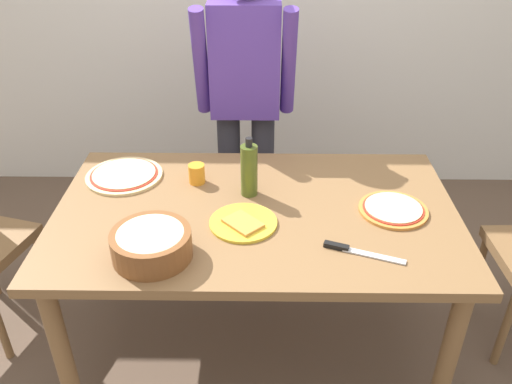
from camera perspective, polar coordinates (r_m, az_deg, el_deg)
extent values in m
plane|color=brown|center=(2.61, -0.02, -15.92)|extent=(8.00, 8.00, 0.00)
cube|color=brown|center=(2.12, -0.02, -2.32)|extent=(1.60, 0.96, 0.04)
cylinder|color=brown|center=(2.20, -20.09, -16.21)|extent=(0.07, 0.07, 0.72)
cylinder|color=brown|center=(2.19, 19.93, -16.61)|extent=(0.07, 0.07, 0.72)
cylinder|color=brown|center=(2.77, -15.02, -4.01)|extent=(0.07, 0.07, 0.72)
cylinder|color=brown|center=(2.75, 15.30, -4.24)|extent=(0.07, 0.07, 0.72)
cylinder|color=#2D2D38|center=(2.93, -2.81, 0.92)|extent=(0.12, 0.12, 0.85)
cylinder|color=#2D2D38|center=(2.93, 0.71, 0.90)|extent=(0.12, 0.12, 0.85)
cube|color=#56389E|center=(2.64, -1.20, 14.07)|extent=(0.34, 0.20, 0.55)
cylinder|color=#56389E|center=(2.61, -5.99, 13.68)|extent=(0.07, 0.21, 0.55)
cylinder|color=#56389E|center=(2.59, 3.54, 13.69)|extent=(0.07, 0.21, 0.55)
cylinder|color=brown|center=(2.83, -21.77, -7.99)|extent=(0.04, 0.04, 0.45)
cylinder|color=brown|center=(2.83, 22.66, -8.23)|extent=(0.04, 0.04, 0.45)
cylinder|color=brown|center=(2.60, 25.29, -12.96)|extent=(0.04, 0.04, 0.45)
cylinder|color=beige|center=(2.39, -13.99, 1.72)|extent=(0.33, 0.33, 0.01)
cylinder|color=#B22D1E|center=(2.39, -14.02, 1.89)|extent=(0.29, 0.29, 0.00)
cylinder|color=beige|center=(2.39, -14.03, 1.97)|extent=(0.27, 0.27, 0.00)
cylinder|color=#C67A33|center=(2.16, 14.54, -1.87)|extent=(0.27, 0.27, 0.01)
cylinder|color=#B22D1E|center=(2.16, 14.57, -1.70)|extent=(0.24, 0.24, 0.00)
cylinder|color=beige|center=(2.16, 14.58, -1.61)|extent=(0.22, 0.22, 0.00)
cylinder|color=gold|center=(2.02, -1.38, -3.31)|extent=(0.26, 0.26, 0.01)
cube|color=#CC8438|center=(2.00, -1.41, -3.36)|extent=(0.17, 0.17, 0.01)
cylinder|color=brown|center=(1.87, -11.19, -5.58)|extent=(0.28, 0.28, 0.10)
ellipsoid|color=beige|center=(1.85, -11.31, -4.59)|extent=(0.25, 0.25, 0.05)
cylinder|color=#47561E|center=(2.15, -0.75, 2.32)|extent=(0.07, 0.07, 0.22)
cylinder|color=black|center=(2.09, -0.78, 5.37)|extent=(0.03, 0.03, 0.04)
cylinder|color=orange|center=(2.28, -6.40, 1.97)|extent=(0.07, 0.07, 0.08)
cube|color=silver|center=(1.91, 12.59, -6.71)|extent=(0.22, 0.10, 0.01)
cube|color=black|center=(1.92, 8.65, -5.78)|extent=(0.09, 0.05, 0.02)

